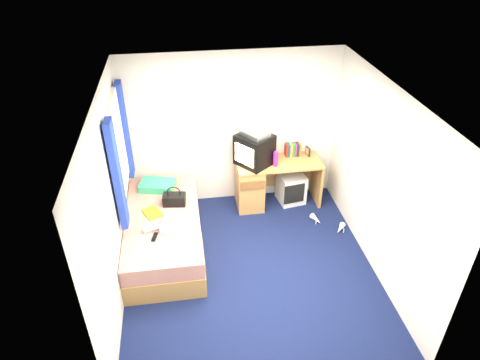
{
  "coord_description": "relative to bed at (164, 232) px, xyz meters",
  "views": [
    {
      "loc": [
        -0.74,
        -4.03,
        4.04
      ],
      "look_at": [
        -0.03,
        0.7,
        0.95
      ],
      "focal_mm": 32.0,
      "sensor_mm": 36.0,
      "label": 1
    }
  ],
  "objects": [
    {
      "name": "pink_water_bottle",
      "position": [
        1.69,
        0.73,
        0.59
      ],
      "size": [
        0.08,
        0.08,
        0.22
      ],
      "primitive_type": "cylinder",
      "rotation": [
        0.0,
        0.0,
        -0.21
      ],
      "color": "#F22284",
      "rests_on": "desk"
    },
    {
      "name": "remote_control",
      "position": [
        -0.09,
        -0.42,
        0.28
      ],
      "size": [
        0.09,
        0.17,
        0.02
      ],
      "primitive_type": "cube",
      "rotation": [
        0.0,
        0.0,
        -0.23
      ],
      "color": "black",
      "rests_on": "bed"
    },
    {
      "name": "window_assembly",
      "position": [
        -0.45,
        0.3,
        1.15
      ],
      "size": [
        0.11,
        1.42,
        1.4
      ],
      "color": "silver",
      "rests_on": "room_shell"
    },
    {
      "name": "picture_frame",
      "position": [
        2.26,
        0.96,
        0.55
      ],
      "size": [
        0.05,
        0.12,
        0.14
      ],
      "primitive_type": "cube",
      "rotation": [
        0.0,
        0.0,
        0.24
      ],
      "color": "black",
      "rests_on": "desk"
    },
    {
      "name": "pillow",
      "position": [
        -0.06,
        0.68,
        0.33
      ],
      "size": [
        0.56,
        0.43,
        0.11
      ],
      "primitive_type": "cube",
      "rotation": [
        0.0,
        0.0,
        -0.25
      ],
      "color": "teal",
      "rests_on": "bed"
    },
    {
      "name": "ground",
      "position": [
        1.1,
        -0.6,
        -0.27
      ],
      "size": [
        3.4,
        3.4,
        0.0
      ],
      "primitive_type": "plane",
      "color": "#0C1438",
      "rests_on": "ground"
    },
    {
      "name": "colour_swatch_fan",
      "position": [
        0.15,
        -0.53,
        0.28
      ],
      "size": [
        0.19,
        0.2,
        0.01
      ],
      "primitive_type": "cube",
      "rotation": [
        0.0,
        0.0,
        -0.82
      ],
      "color": "#FF9F38",
      "rests_on": "bed"
    },
    {
      "name": "towel",
      "position": [
        0.17,
        -0.28,
        0.33
      ],
      "size": [
        0.39,
        0.35,
        0.11
      ],
      "primitive_type": "cube",
      "rotation": [
        0.0,
        0.0,
        -0.31
      ],
      "color": "white",
      "rests_on": "bed"
    },
    {
      "name": "book_row",
      "position": [
        2.03,
        1.0,
        0.58
      ],
      "size": [
        0.24,
        0.13,
        0.2
      ],
      "color": "maroon",
      "rests_on": "desk"
    },
    {
      "name": "crt_tv",
      "position": [
        1.39,
        0.84,
        0.72
      ],
      "size": [
        0.64,
        0.64,
        0.47
      ],
      "rotation": [
        0.0,
        0.0,
        -0.9
      ],
      "color": "black",
      "rests_on": "desk"
    },
    {
      "name": "aerosol_can",
      "position": [
        1.7,
        0.82,
        0.57
      ],
      "size": [
        0.06,
        0.06,
        0.17
      ],
      "primitive_type": "cylinder",
      "rotation": [
        0.0,
        0.0,
        0.2
      ],
      "color": "white",
      "rests_on": "desk"
    },
    {
      "name": "magazine",
      "position": [
        -0.13,
        0.09,
        0.28
      ],
      "size": [
        0.31,
        0.34,
        0.01
      ],
      "primitive_type": "cube",
      "rotation": [
        0.0,
        0.0,
        0.45
      ],
      "color": "yellow",
      "rests_on": "bed"
    },
    {
      "name": "handbag",
      "position": [
        0.17,
        0.26,
        0.36
      ],
      "size": [
        0.33,
        0.21,
        0.29
      ],
      "rotation": [
        0.0,
        0.0,
        -0.13
      ],
      "color": "black",
      "rests_on": "bed"
    },
    {
      "name": "room_shell",
      "position": [
        1.1,
        -0.6,
        1.18
      ],
      "size": [
        3.4,
        3.4,
        3.4
      ],
      "color": "white",
      "rests_on": "ground"
    },
    {
      "name": "storage_cube",
      "position": [
        2.0,
        0.84,
        -0.03
      ],
      "size": [
        0.44,
        0.44,
        0.48
      ],
      "primitive_type": "cube",
      "rotation": [
        0.0,
        0.0,
        0.16
      ],
      "color": "white",
      "rests_on": "ground"
    },
    {
      "name": "bed",
      "position": [
        0.0,
        0.0,
        0.0
      ],
      "size": [
        1.01,
        2.0,
        0.54
      ],
      "color": "tan",
      "rests_on": "ground"
    },
    {
      "name": "vcr",
      "position": [
        1.39,
        0.84,
        0.99
      ],
      "size": [
        0.45,
        0.48,
        0.07
      ],
      "primitive_type": "cube",
      "rotation": [
        0.0,
        0.0,
        -0.96
      ],
      "color": "#BABABC",
      "rests_on": "crt_tv"
    },
    {
      "name": "white_heels",
      "position": [
        2.39,
        0.11,
        -0.23
      ],
      "size": [
        0.47,
        0.49,
        0.09
      ],
      "color": "white",
      "rests_on": "ground"
    },
    {
      "name": "desk",
      "position": [
        1.5,
        0.84,
        0.14
      ],
      "size": [
        1.3,
        0.55,
        0.75
      ],
      "color": "tan",
      "rests_on": "ground"
    },
    {
      "name": "water_bottle",
      "position": [
        -0.14,
        -0.28,
        0.31
      ],
      "size": [
        0.21,
        0.12,
        0.07
      ],
      "primitive_type": "cylinder",
      "rotation": [
        0.0,
        1.57,
        0.29
      ],
      "color": "silver",
      "rests_on": "bed"
    }
  ]
}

